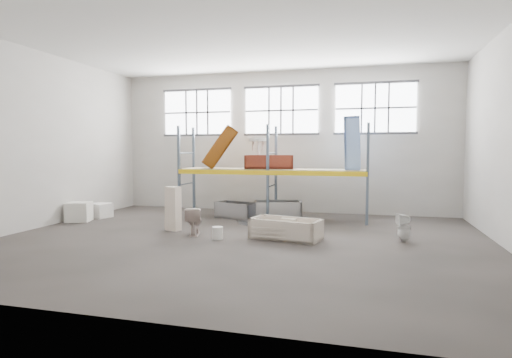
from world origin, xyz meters
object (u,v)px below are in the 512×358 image
(bucket, at_px, (218,233))
(toilet_white, at_px, (404,228))
(blue_tub_upright, at_px, (352,144))
(steel_tub_left, at_px, (237,210))
(toilet_beige, at_px, (194,221))
(cistern_tall, at_px, (173,209))
(bathtub_beige, at_px, (286,229))
(rust_tub_flat, at_px, (269,162))
(steel_tub_right, at_px, (278,209))
(carton_near, at_px, (79,212))

(bucket, bearing_deg, toilet_white, 11.55)
(blue_tub_upright, bearing_deg, steel_tub_left, -172.69)
(toilet_beige, bearing_deg, cistern_tall, -43.17)
(bathtub_beige, distance_m, rust_tub_flat, 3.65)
(steel_tub_right, bearing_deg, toilet_beige, -115.76)
(cistern_tall, xyz_separation_m, steel_tub_left, (1.06, 2.43, -0.35))
(toilet_beige, height_order, bucket, toilet_beige)
(steel_tub_left, xyz_separation_m, blue_tub_upright, (3.61, 0.46, 2.14))
(steel_tub_right, bearing_deg, bathtub_beige, -74.26)
(cistern_tall, bearing_deg, bucket, -8.74)
(toilet_white, distance_m, steel_tub_left, 5.45)
(rust_tub_flat, distance_m, blue_tub_upright, 2.69)
(cistern_tall, bearing_deg, toilet_white, 18.44)
(toilet_white, bearing_deg, bathtub_beige, -101.20)
(blue_tub_upright, bearing_deg, cistern_tall, -148.16)
(rust_tub_flat, relative_size, bucket, 4.99)
(steel_tub_left, bearing_deg, bathtub_beige, -51.75)
(toilet_beige, bearing_deg, steel_tub_right, -132.01)
(steel_tub_left, bearing_deg, blue_tub_upright, 7.31)
(bathtub_beige, height_order, bucket, bathtub_beige)
(bathtub_beige, height_order, rust_tub_flat, rust_tub_flat)
(toilet_beige, bearing_deg, toilet_white, 169.75)
(cistern_tall, distance_m, blue_tub_upright, 5.78)
(blue_tub_upright, relative_size, carton_near, 2.39)
(toilet_white, bearing_deg, steel_tub_left, -134.70)
(toilet_white, distance_m, blue_tub_upright, 3.68)
(rust_tub_flat, bearing_deg, cistern_tall, -126.06)
(steel_tub_left, relative_size, blue_tub_upright, 0.84)
(blue_tub_upright, xyz_separation_m, bucket, (-3.10, -3.66, -2.24))
(toilet_beige, distance_m, steel_tub_right, 3.55)
(bathtub_beige, xyz_separation_m, toilet_beige, (-2.41, -0.12, 0.11))
(blue_tub_upright, bearing_deg, bathtub_beige, -114.78)
(steel_tub_left, distance_m, rust_tub_flat, 1.89)
(rust_tub_flat, xyz_separation_m, blue_tub_upright, (2.62, 0.09, 0.57))
(toilet_beige, bearing_deg, carton_near, -29.19)
(bucket, distance_m, carton_near, 5.24)
(bathtub_beige, bearing_deg, blue_tub_upright, 77.91)
(bathtub_beige, xyz_separation_m, steel_tub_left, (-2.14, 2.72, 0.00))
(rust_tub_flat, height_order, carton_near, rust_tub_flat)
(toilet_white, xyz_separation_m, carton_near, (-9.50, 0.43, -0.04))
(toilet_white, xyz_separation_m, bucket, (-4.44, -0.91, -0.19))
(bucket, bearing_deg, steel_tub_left, 99.14)
(toilet_beige, height_order, cistern_tall, cistern_tall)
(toilet_beige, xyz_separation_m, rust_tub_flat, (1.25, 3.20, 1.46))
(steel_tub_right, xyz_separation_m, bucket, (-0.76, -3.55, -0.12))
(toilet_beige, bearing_deg, blue_tub_upright, -155.87)
(bathtub_beige, xyz_separation_m, toilet_white, (2.81, 0.43, 0.09))
(bathtub_beige, relative_size, toilet_beige, 2.36)
(rust_tub_flat, bearing_deg, blue_tub_upright, 2.04)
(rust_tub_flat, bearing_deg, toilet_beige, -111.35)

